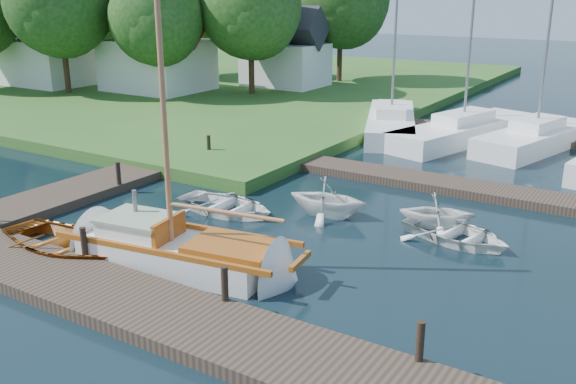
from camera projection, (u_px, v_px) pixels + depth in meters
The scene contains 26 objects.
ground at pixel (288, 230), 19.03m from camera, with size 160.00×160.00×0.00m, color black.
near_dock at pixel (144, 307), 14.15m from camera, with size 18.00×2.20×0.30m, color #312520.
left_dock at pixel (140, 171), 24.65m from camera, with size 2.20×18.00×0.30m, color #312520.
far_dock at pixel (430, 182), 23.22m from camera, with size 14.00×1.60×0.30m, color #312520.
shore at pixel (137, 75), 50.89m from camera, with size 50.00×40.00×0.50m, color #315824.
mooring_post_1 at pixel (84, 242), 16.31m from camera, with size 0.16×0.16×0.80m, color black.
mooring_post_2 at pixel (225, 284), 14.03m from camera, with size 0.16×0.16×0.80m, color black.
mooring_post_3 at pixel (420, 341), 11.75m from camera, with size 0.16×0.16×0.80m, color black.
mooring_post_4 at pixel (118, 173), 22.37m from camera, with size 0.16×0.16×0.80m, color black.
mooring_post_5 at pixel (209, 145), 26.40m from camera, with size 0.16×0.16×0.80m, color black.
sailboat at pixel (184, 255), 16.45m from camera, with size 7.36×2.97×9.83m.
dinghy at pixel (60, 238), 17.32m from camera, with size 2.88×4.03×0.84m, color #934411.
tender_a at pixel (226, 202), 20.42m from camera, with size 2.45×3.43×0.71m, color white.
tender_b at pixel (328, 195), 20.07m from camera, with size 2.22×2.57×1.35m, color white.
tender_c at pixel (456, 230), 18.13m from camera, with size 2.31×3.24×0.67m, color white.
tender_d at pixel (438, 209), 19.10m from camera, with size 1.92×2.23×1.17m, color white.
marina_boat_0 at pixel (391, 121), 31.71m from camera, with size 5.38×8.89×11.89m.
marina_boat_1 at pixel (463, 130), 29.90m from camera, with size 4.59×9.36×10.18m.
marina_boat_2 at pixel (536, 137), 28.43m from camera, with size 4.07×7.87×11.21m.
house_a at pixel (157, 51), 41.17m from camera, with size 6.30×5.00×6.29m.
house_b at pixel (50, 51), 43.67m from camera, with size 5.77×4.50×5.79m.
house_c at pixel (286, 54), 43.09m from camera, with size 5.25×4.00×5.28m.
tree_1 at pixel (60, 1), 39.05m from camera, with size 6.70×6.70×9.20m.
tree_2 at pixel (157, 16), 37.88m from camera, with size 5.83×5.75×7.82m.
tree_3 at pixel (251, 6), 38.91m from camera, with size 6.41×6.38×8.74m.
tree_5 at pixel (94, 8), 48.75m from camera, with size 6.00×5.94×8.10m.
Camera 1 is at (9.46, -15.06, 6.88)m, focal length 40.00 mm.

